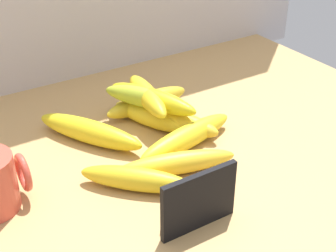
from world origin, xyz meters
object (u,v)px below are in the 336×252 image
object	(u,v)px
banana_2	(89,131)
banana_6	(172,120)
banana_0	(150,116)
banana_5	(187,137)
banana_8	(145,97)
banana_1	(147,102)
banana_7	(152,99)
chalkboard_sign	(199,203)
banana_9	(147,96)
banana_4	(135,179)
banana_3	(176,163)

from	to	relation	value
banana_2	banana_6	size ratio (longest dim) A/B	1.13
banana_0	banana_5	bearing A→B (deg)	-80.88
banana_6	banana_8	bearing A→B (deg)	126.44
banana_1	banana_2	world-z (taller)	banana_2
banana_0	banana_6	bearing A→B (deg)	-52.66
banana_2	banana_6	bearing A→B (deg)	-16.19
banana_2	banana_7	world-z (taller)	banana_7
banana_1	banana_6	distance (cm)	8.04
chalkboard_sign	banana_9	world-z (taller)	chalkboard_sign
chalkboard_sign	banana_5	distance (cm)	18.97
banana_1	chalkboard_sign	bearing A→B (deg)	-108.37
banana_5	banana_2	bearing A→B (deg)	141.95
banana_1	banana_9	world-z (taller)	banana_9
banana_5	banana_8	distance (cm)	10.63
banana_9	banana_1	bearing A→B (deg)	60.11
banana_8	banana_9	world-z (taller)	same
banana_4	banana_6	bearing A→B (deg)	39.87
banana_8	banana_4	bearing A→B (deg)	-124.60
chalkboard_sign	banana_2	distance (cm)	26.55
chalkboard_sign	banana_3	xyz separation A→B (cm)	(4.05, 11.34, -2.16)
banana_2	banana_7	distance (cm)	11.99
banana_2	banana_6	xyz separation A→B (cm)	(13.63, -3.96, -0.01)
banana_5	banana_6	distance (cm)	6.00
banana_5	banana_7	size ratio (longest dim) A/B	1.13
chalkboard_sign	banana_6	distance (cm)	24.67
banana_1	banana_4	bearing A→B (deg)	-124.34
banana_5	banana_8	bearing A→B (deg)	100.95
banana_7	banana_8	world-z (taller)	same
banana_4	banana_3	bearing A→B (deg)	1.49
banana_0	banana_4	xyz separation A→B (cm)	(-10.87, -14.43, -0.04)
banana_2	banana_0	bearing A→B (deg)	-3.56
banana_2	banana_9	xyz separation A→B (cm)	(11.28, 0.43, 3.33)
banana_5	banana_8	xyz separation A→B (cm)	(-1.91, 9.88, 3.42)
banana_0	banana_6	world-z (taller)	banana_6
chalkboard_sign	banana_5	world-z (taller)	chalkboard_sign
banana_1	banana_2	size ratio (longest dim) A/B	0.85
banana_4	banana_8	bearing A→B (deg)	55.40
banana_1	banana_6	bearing A→B (deg)	-88.23
banana_4	banana_7	world-z (taller)	banana_7
banana_8	banana_9	size ratio (longest dim) A/B	0.96
banana_7	banana_9	world-z (taller)	same
banana_4	banana_9	xyz separation A→B (cm)	(11.02, 15.55, 3.56)
chalkboard_sign	banana_9	xyz separation A→B (cm)	(7.98, 26.70, 1.45)
banana_1	banana_7	bearing A→B (deg)	-110.57
chalkboard_sign	banana_0	xyz separation A→B (cm)	(7.84, 25.59, -2.08)
banana_0	banana_2	world-z (taller)	banana_2
banana_4	banana_8	size ratio (longest dim) A/B	1.07
banana_5	banana_1	bearing A→B (deg)	86.84
chalkboard_sign	banana_6	size ratio (longest dim) A/B	0.62
banana_0	banana_9	size ratio (longest dim) A/B	0.96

